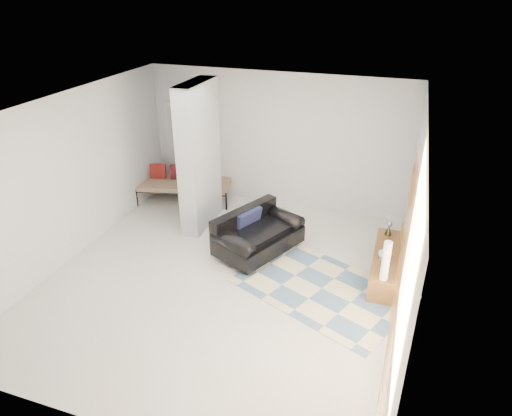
% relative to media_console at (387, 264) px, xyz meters
% --- Properties ---
extents(floor, '(6.00, 6.00, 0.00)m').
position_rel_media_console_xyz_m(floor, '(-2.52, -0.94, -0.21)').
color(floor, white).
rests_on(floor, ground).
extents(ceiling, '(6.00, 6.00, 0.00)m').
position_rel_media_console_xyz_m(ceiling, '(-2.52, -0.94, 2.59)').
color(ceiling, white).
rests_on(ceiling, wall_back).
extents(wall_back, '(6.00, 0.00, 6.00)m').
position_rel_media_console_xyz_m(wall_back, '(-2.52, 2.06, 1.19)').
color(wall_back, silver).
rests_on(wall_back, ground).
extents(wall_front, '(6.00, 0.00, 6.00)m').
position_rel_media_console_xyz_m(wall_front, '(-2.52, -3.94, 1.19)').
color(wall_front, silver).
rests_on(wall_front, ground).
extents(wall_left, '(0.00, 6.00, 6.00)m').
position_rel_media_console_xyz_m(wall_left, '(-5.27, -0.94, 1.19)').
color(wall_left, silver).
rests_on(wall_left, ground).
extents(wall_right, '(0.00, 6.00, 6.00)m').
position_rel_media_console_xyz_m(wall_right, '(0.23, -0.94, 1.19)').
color(wall_right, silver).
rests_on(wall_right, ground).
extents(partition_column, '(0.35, 1.20, 2.80)m').
position_rel_media_console_xyz_m(partition_column, '(-3.62, 0.66, 1.19)').
color(partition_column, '#B7BDBF').
rests_on(partition_column, floor).
extents(hallway_door, '(0.85, 0.06, 2.04)m').
position_rel_media_console_xyz_m(hallway_door, '(-4.62, 2.02, 0.81)').
color(hallway_door, white).
rests_on(hallway_door, floor).
extents(curtain, '(0.00, 2.55, 2.55)m').
position_rel_media_console_xyz_m(curtain, '(0.15, -2.09, 1.24)').
color(curtain, '#EF983F').
rests_on(curtain, wall_right).
extents(wall_art, '(0.04, 0.45, 0.55)m').
position_rel_media_console_xyz_m(wall_art, '(0.20, -0.00, 1.44)').
color(wall_art, '#37190F').
rests_on(wall_art, wall_right).
extents(media_console, '(0.45, 1.70, 0.80)m').
position_rel_media_console_xyz_m(media_console, '(0.00, 0.00, 0.00)').
color(media_console, brown).
rests_on(media_console, floor).
extents(loveseat, '(1.45, 1.76, 0.76)m').
position_rel_media_console_xyz_m(loveseat, '(-2.27, -0.00, 0.15)').
color(loveseat, silver).
rests_on(loveseat, floor).
extents(daybed, '(2.11, 1.26, 0.77)m').
position_rel_media_console_xyz_m(daybed, '(-4.45, 1.52, 0.20)').
color(daybed, black).
rests_on(daybed, floor).
extents(area_rug, '(3.01, 2.57, 0.01)m').
position_rel_media_console_xyz_m(area_rug, '(-0.92, -0.74, -0.20)').
color(area_rug, beige).
rests_on(area_rug, floor).
extents(cylinder_lamp, '(0.12, 0.12, 0.64)m').
position_rel_media_console_xyz_m(cylinder_lamp, '(-0.02, -0.74, 0.51)').
color(cylinder_lamp, white).
rests_on(cylinder_lamp, media_console).
extents(bronze_figurine, '(0.13, 0.13, 0.25)m').
position_rel_media_console_xyz_m(bronze_figurine, '(-0.05, 0.64, 0.32)').
color(bronze_figurine, black).
rests_on(bronze_figurine, media_console).
extents(vase, '(0.24, 0.24, 0.22)m').
position_rel_media_console_xyz_m(vase, '(-0.05, -0.16, 0.30)').
color(vase, white).
rests_on(vase, media_console).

